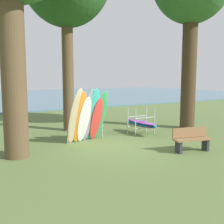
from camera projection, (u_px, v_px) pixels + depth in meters
ground_plane at (117, 146)px, 10.64m from camera, size 80.00×80.00×0.00m
leaning_board_pile at (88, 117)px, 11.09m from camera, size 1.87×1.10×2.25m
board_storage_rack at (141, 123)px, 12.78m from camera, size 1.15×2.13×1.25m
park_bench at (192, 139)px, 9.76m from camera, size 1.46×0.72×0.85m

